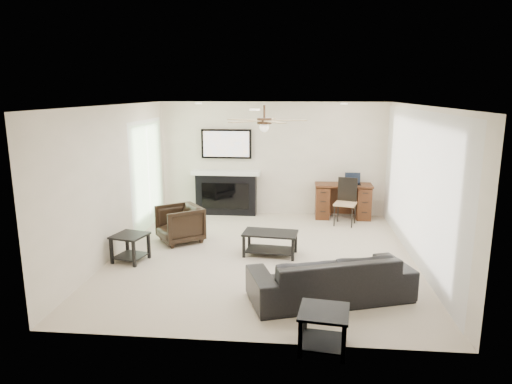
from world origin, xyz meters
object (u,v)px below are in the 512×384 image
(coffee_table, at_px, (270,244))
(fireplace_unit, at_px, (226,173))
(sofa, at_px, (330,277))
(desk, at_px, (343,201))
(armchair, at_px, (180,224))

(coffee_table, relative_size, fireplace_unit, 0.47)
(sofa, xyz_separation_m, desk, (0.53, 4.08, 0.07))
(sofa, relative_size, coffee_table, 2.37)
(sofa, distance_m, coffee_table, 1.84)
(sofa, height_order, coffee_table, sofa)
(coffee_table, xyz_separation_m, desk, (1.43, 2.48, 0.18))
(armchair, height_order, desk, desk)
(armchair, bearing_deg, desk, 85.35)
(armchair, distance_m, coffee_table, 1.79)
(sofa, distance_m, fireplace_unit, 4.67)
(armchair, bearing_deg, sofa, 14.07)
(desk, bearing_deg, fireplace_unit, 178.57)
(sofa, relative_size, desk, 1.75)
(coffee_table, bearing_deg, armchair, 168.26)
(sofa, height_order, desk, desk)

